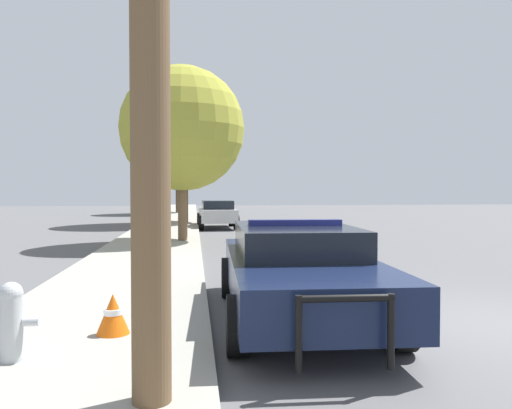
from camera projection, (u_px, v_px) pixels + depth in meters
name	position (u px, v px, depth m)	size (l,w,h in m)	color
ground_plane	(468.00, 323.00, 6.97)	(110.00, 110.00, 0.00)	#565659
sidewalk_left	(92.00, 331.00, 6.34)	(3.00, 110.00, 0.13)	#99968C
police_car	(297.00, 268.00, 7.24)	(2.27, 5.18, 1.42)	#141E3D
fire_hydrant	(11.00, 319.00, 5.03)	(0.54, 0.24, 0.80)	#B7BCC1
traffic_light	(180.00, 152.00, 28.24)	(3.53, 0.35, 5.58)	#424247
car_background_midblock	(217.00, 213.00, 24.47)	(1.96, 3.99, 1.36)	#B7B7BC
tree_sidewalk_far	(177.00, 147.00, 39.39)	(5.47, 5.47, 7.92)	brown
tree_sidewalk_near	(182.00, 129.00, 17.13)	(4.29, 4.29, 6.00)	brown
tree_sidewalk_mid	(184.00, 129.00, 27.06)	(5.95, 5.95, 8.05)	#4C3823
traffic_cone	(113.00, 314.00, 5.99)	(0.40, 0.40, 0.48)	orange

